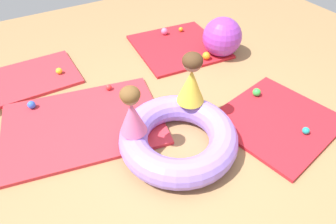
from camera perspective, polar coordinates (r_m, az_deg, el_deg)
name	(u,v)px	position (r m, az deg, el deg)	size (l,w,h in m)	color
ground_plane	(191,144)	(3.05, 4.38, -6.03)	(8.00, 8.00, 0.00)	#9E7549
gym_mat_far_left	(178,47)	(4.55, 1.97, 12.36)	(1.21, 1.22, 0.04)	red
gym_mat_near_right	(26,80)	(4.25, -25.50, 5.61)	(1.27, 0.86, 0.04)	red
gym_mat_near_left	(277,121)	(3.46, 20.02, -1.57)	(1.18, 1.08, 0.04)	red
gym_mat_far_right	(83,124)	(3.34, -15.84, -2.14)	(1.66, 1.17, 0.04)	red
inflatable_cushion	(178,138)	(2.91, 1.99, -4.88)	(1.15, 1.15, 0.28)	#9975EA
child_in_yellow	(191,79)	(2.95, 4.49, 6.32)	(0.39, 0.39, 0.56)	yellow
child_in_pink	(132,111)	(2.64, -6.93, 0.21)	(0.31, 0.31, 0.49)	#E5608E
play_ball_orange	(206,56)	(4.21, 7.31, 10.58)	(0.11, 0.11, 0.11)	orange
play_ball_red	(109,87)	(3.69, -11.25, 4.67)	(0.07, 0.07, 0.07)	red
play_ball_blue	(31,105)	(3.68, -24.58, 1.25)	(0.09, 0.09, 0.09)	blue
play_ball_teal	(306,131)	(3.37, 24.79, -3.24)	(0.07, 0.07, 0.07)	teal
play_ball_pink	(164,31)	(4.82, -0.69, 15.12)	(0.10, 0.10, 0.10)	pink
play_ball_green	(257,92)	(3.67, 16.54, 3.63)	(0.10, 0.10, 0.10)	green
play_ball_yellow	(59,71)	(4.14, -20.05, 7.37)	(0.08, 0.08, 0.08)	yellow
play_ball_orange_second	(181,29)	(4.92, 2.47, 15.45)	(0.07, 0.07, 0.07)	orange
exercise_ball_large	(222,37)	(4.33, 10.28, 13.88)	(0.54, 0.54, 0.54)	purple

